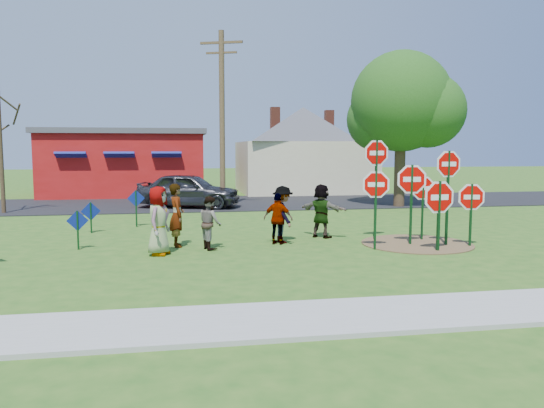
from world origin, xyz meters
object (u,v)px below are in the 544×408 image
at_px(stop_sign_d, 423,193).
at_px(person_b, 177,215).
at_px(person_a, 158,221).
at_px(leafy_tree, 404,107).
at_px(stop_sign_a, 376,192).
at_px(stop_sign_b, 376,164).
at_px(suv, 189,190).
at_px(utility_pole, 222,116).
at_px(stop_sign_c, 448,175).

relative_size(stop_sign_d, person_b, 1.16).
bearing_deg(person_a, leafy_tree, -29.26).
height_order(stop_sign_a, person_b, stop_sign_a).
distance_m(stop_sign_a, leafy_tree, 11.70).
bearing_deg(stop_sign_b, stop_sign_a, -116.57).
relative_size(suv, utility_pole, 0.59).
height_order(stop_sign_a, stop_sign_b, stop_sign_b).
xyz_separation_m(stop_sign_c, stop_sign_d, (-0.29, 0.96, -0.56)).
bearing_deg(stop_sign_b, suv, 113.00).
relative_size(stop_sign_d, suv, 0.44).
height_order(stop_sign_a, stop_sign_c, stop_sign_c).
distance_m(person_a, utility_pole, 11.32).
height_order(stop_sign_b, person_b, stop_sign_b).
relative_size(person_a, suv, 0.38).
relative_size(stop_sign_a, utility_pole, 0.29).
xyz_separation_m(stop_sign_a, stop_sign_d, (1.94, 1.18, -0.14)).
xyz_separation_m(suv, utility_pole, (1.55, -0.45, 3.40)).
bearing_deg(suv, stop_sign_b, -134.16).
relative_size(stop_sign_b, leafy_tree, 0.43).
distance_m(stop_sign_a, person_a, 5.91).
height_order(stop_sign_a, person_a, stop_sign_a).
relative_size(person_b, utility_pole, 0.22).
distance_m(stop_sign_c, stop_sign_d, 1.15).
xyz_separation_m(stop_sign_b, leafy_tree, (4.60, 8.66, 2.40)).
bearing_deg(person_a, stop_sign_d, -64.17).
height_order(person_a, utility_pole, utility_pole).
height_order(suv, leafy_tree, leafy_tree).
bearing_deg(utility_pole, person_b, -102.24).
distance_m(suv, utility_pole, 3.76).
height_order(stop_sign_b, person_a, stop_sign_b).
height_order(stop_sign_c, utility_pole, utility_pole).
relative_size(stop_sign_a, person_b, 1.28).
xyz_separation_m(stop_sign_b, suv, (-5.42, 9.83, -1.48)).
height_order(stop_sign_c, suv, stop_sign_c).
bearing_deg(person_b, utility_pole, -21.30).
bearing_deg(stop_sign_b, person_a, -175.80).
bearing_deg(stop_sign_b, stop_sign_c, -40.11).
xyz_separation_m(suv, leafy_tree, (10.02, -1.17, 3.87)).
bearing_deg(stop_sign_c, stop_sign_d, 101.53).
relative_size(stop_sign_b, utility_pole, 0.39).
xyz_separation_m(stop_sign_b, person_a, (-6.38, -1.13, -1.42)).
bearing_deg(stop_sign_c, suv, 117.91).
relative_size(suv, leafy_tree, 0.65).
height_order(stop_sign_a, suv, stop_sign_a).
bearing_deg(stop_sign_d, leafy_tree, 80.10).
height_order(stop_sign_d, utility_pole, utility_pole).
relative_size(stop_sign_a, suv, 0.49).
bearing_deg(stop_sign_c, stop_sign_a, -179.54).
height_order(stop_sign_b, stop_sign_d, stop_sign_b).
bearing_deg(stop_sign_b, leafy_tree, 56.14).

